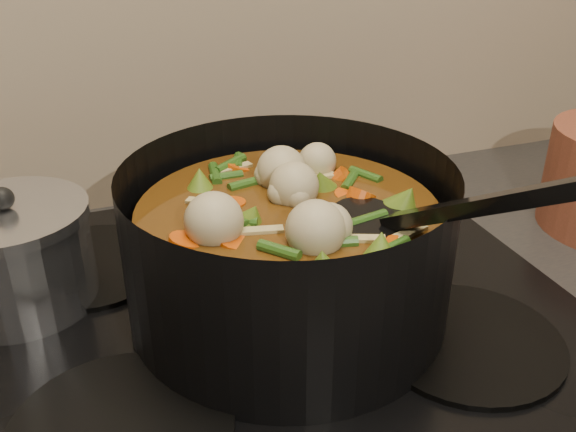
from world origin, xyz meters
name	(u,v)px	position (x,y,z in m)	size (l,w,h in m)	color
stovetop	(262,309)	(0.00, 1.93, 0.92)	(0.62, 0.54, 0.03)	black
stockpot	(289,250)	(0.02, 1.91, 1.00)	(0.35, 0.41, 0.23)	black
saucepan	(15,255)	(-0.23, 2.02, 0.98)	(0.16, 0.16, 0.13)	silver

